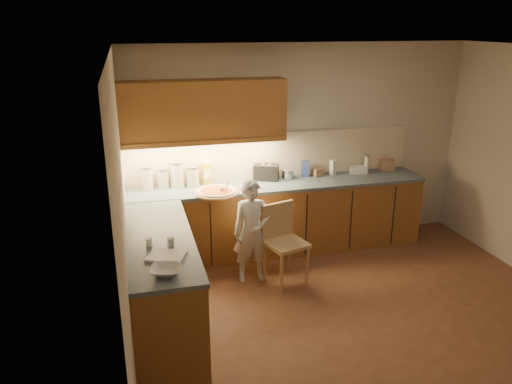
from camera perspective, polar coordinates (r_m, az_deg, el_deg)
room at (r=4.67m, az=13.36°, el=4.07°), size 4.54×4.50×2.62m
l_counter at (r=5.87m, az=-1.28°, el=-4.94°), size 3.77×2.62×0.92m
backsplash at (r=6.44m, az=1.90°, el=4.26°), size 3.75×0.02×0.58m
upper_cabinets at (r=5.96m, az=-6.03°, el=9.26°), size 1.95×0.36×0.73m
pizza_on_board at (r=5.87m, az=-4.52°, el=0.04°), size 0.52×0.52×0.21m
child at (r=5.62m, az=-0.45°, el=-4.53°), size 0.45×0.31×1.20m
wooden_chair at (r=5.64m, az=3.05°, el=-5.23°), size 0.51×0.51×0.91m
mixing_bowl at (r=4.09m, az=-10.25°, el=-8.82°), size 0.30×0.30×0.06m
canister_a at (r=6.09m, az=-12.35°, el=1.57°), size 0.14×0.14×0.29m
canister_b at (r=6.12m, az=-10.57°, el=1.58°), size 0.14×0.14×0.25m
canister_c at (r=6.12m, az=-8.99°, el=2.02°), size 0.17×0.17×0.32m
canister_d at (r=6.13m, az=-7.23°, el=1.81°), size 0.16×0.16×0.26m
oil_jug at (r=6.20m, az=-5.70°, el=2.21°), size 0.13×0.11×0.32m
toaster at (r=6.35m, az=1.17°, el=2.28°), size 0.36×0.29×0.20m
steel_pot at (r=6.41m, az=3.62°, el=2.05°), size 0.16×0.16×0.12m
blue_box at (r=6.51m, az=5.66°, el=2.66°), size 0.12×0.10×0.21m
card_box_a at (r=6.58m, az=7.07°, el=2.28°), size 0.16×0.14×0.10m
white_bottle at (r=6.64m, az=8.78°, el=2.78°), size 0.08×0.08×0.20m
flat_pack at (r=6.80m, az=11.55°, el=2.52°), size 0.25×0.19×0.09m
tall_jar at (r=6.82m, az=12.56°, el=3.16°), size 0.08×0.08×0.23m
card_box_b at (r=7.00m, az=14.67°, el=3.01°), size 0.21×0.18×0.15m
dough_cloth at (r=4.37m, az=-10.21°, el=-7.21°), size 0.38×0.35×0.02m
spice_jar_a at (r=4.59m, az=-12.13°, el=-5.62°), size 0.06×0.06×0.08m
spice_jar_b at (r=4.56m, az=-9.72°, el=-5.61°), size 0.07×0.07×0.08m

